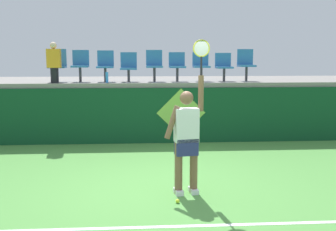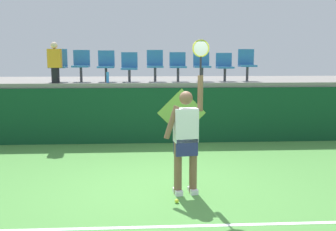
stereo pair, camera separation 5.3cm
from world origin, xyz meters
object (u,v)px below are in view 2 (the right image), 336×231
(tennis_ball, at_px, (177,201))
(stadium_chair_1, at_px, (81,64))
(stadium_chair_0, at_px, (58,64))
(stadium_chair_7, at_px, (225,65))
(spectator_0, at_px, (55,62))
(stadium_chair_2, at_px, (106,64))
(stadium_chair_4, at_px, (155,64))
(stadium_chair_8, at_px, (247,63))
(stadium_chair_3, at_px, (129,66))
(stadium_chair_5, at_px, (178,65))
(tennis_player, at_px, (186,137))
(water_bottle, at_px, (108,77))
(stadium_chair_6, at_px, (202,65))

(tennis_ball, xyz_separation_m, stadium_chair_1, (-2.17, 4.97, 2.01))
(stadium_chair_0, bearing_deg, stadium_chair_7, -0.11)
(spectator_0, bearing_deg, stadium_chair_2, 18.44)
(stadium_chair_4, xyz_separation_m, stadium_chair_8, (2.52, 0.00, 0.02))
(stadium_chair_0, xyz_separation_m, stadium_chair_4, (2.58, -0.00, -0.01))
(stadium_chair_8, bearing_deg, stadium_chair_3, -180.00)
(tennis_ball, height_order, spectator_0, spectator_0)
(stadium_chair_4, height_order, stadium_chair_5, stadium_chair_4)
(stadium_chair_0, height_order, stadium_chair_8, same)
(stadium_chair_5, distance_m, stadium_chair_7, 1.28)
(tennis_player, relative_size, stadium_chair_8, 2.91)
(stadium_chair_0, bearing_deg, stadium_chair_8, -0.03)
(stadium_chair_2, xyz_separation_m, stadium_chair_3, (0.62, 0.00, -0.04))
(stadium_chair_3, xyz_separation_m, stadium_chair_7, (2.60, -0.01, 0.01))
(stadium_chair_0, xyz_separation_m, stadium_chair_7, (4.49, -0.01, -0.05))
(water_bottle, relative_size, stadium_chair_8, 0.32)
(stadium_chair_2, bearing_deg, stadium_chair_3, 0.08)
(stadium_chair_1, height_order, stadium_chair_3, stadium_chair_1)
(tennis_player, relative_size, stadium_chair_4, 2.99)
(water_bottle, height_order, stadium_chair_2, stadium_chair_2)
(tennis_ball, height_order, stadium_chair_4, stadium_chair_4)
(stadium_chair_3, xyz_separation_m, stadium_chair_6, (1.97, -0.01, 0.03))
(stadium_chair_0, xyz_separation_m, stadium_chair_5, (3.20, -0.01, -0.03))
(tennis_ball, height_order, stadium_chair_3, stadium_chair_3)
(stadium_chair_1, relative_size, stadium_chair_8, 0.97)
(stadium_chair_4, xyz_separation_m, stadium_chair_7, (1.90, -0.01, -0.04))
(stadium_chair_6, height_order, stadium_chair_8, stadium_chair_8)
(tennis_player, height_order, tennis_ball, tennis_player)
(stadium_chair_3, relative_size, stadium_chair_6, 1.00)
(water_bottle, xyz_separation_m, stadium_chair_2, (-0.07, 0.43, 0.33))
(stadium_chair_5, bearing_deg, stadium_chair_3, 179.73)
(water_bottle, relative_size, stadium_chair_1, 0.33)
(stadium_chair_5, xyz_separation_m, stadium_chair_6, (0.66, -0.00, 0.00))
(spectator_0, bearing_deg, stadium_chair_5, 7.42)
(spectator_0, bearing_deg, tennis_ball, -58.63)
(stadium_chair_2, relative_size, stadium_chair_3, 1.06)
(stadium_chair_1, relative_size, stadium_chair_2, 1.01)
(water_bottle, height_order, stadium_chair_4, stadium_chair_4)
(stadium_chair_2, relative_size, stadium_chair_8, 0.96)
(water_bottle, bearing_deg, stadium_chair_1, 149.50)
(stadium_chair_6, xyz_separation_m, stadium_chair_7, (0.63, 0.00, -0.02))
(stadium_chair_1, height_order, stadium_chair_5, stadium_chair_1)
(tennis_player, bearing_deg, stadium_chair_5, 86.94)
(tennis_ball, height_order, water_bottle, water_bottle)
(tennis_player, distance_m, stadium_chair_4, 4.68)
(stadium_chair_4, bearing_deg, tennis_player, -85.24)
(tennis_ball, relative_size, stadium_chair_4, 0.08)
(stadium_chair_2, height_order, spectator_0, spectator_0)
(stadium_chair_1, bearing_deg, stadium_chair_6, -0.08)
(tennis_player, distance_m, stadium_chair_5, 4.66)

